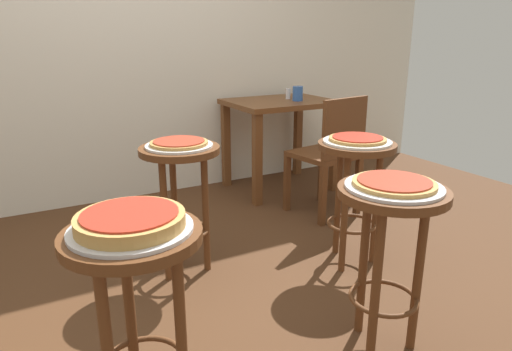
{
  "coord_description": "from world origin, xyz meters",
  "views": [
    {
      "loc": [
        -0.75,
        -1.9,
        1.24
      ],
      "look_at": [
        0.21,
        -0.16,
        0.63
      ],
      "focal_mm": 31.99,
      "sensor_mm": 36.0,
      "label": 1
    }
  ],
  "objects_px": {
    "stool_rear": "(180,179)",
    "serving_plate_leftside": "(357,142)",
    "stool_leftside": "(355,174)",
    "condiment_shaker": "(288,94)",
    "stool_foreground": "(390,231)",
    "pizza_rear": "(178,143)",
    "pizza_foreground": "(394,183)",
    "serving_plate_rear": "(178,146)",
    "pizza_middle": "(130,220)",
    "serving_plate_foreground": "(394,187)",
    "cup_near_edge": "(298,94)",
    "stool_middle": "(136,284)",
    "wooden_chair": "(331,152)",
    "serving_plate_middle": "(131,229)",
    "dining_table": "(280,117)",
    "pizza_leftside": "(357,139)"
  },
  "relations": [
    {
      "from": "stool_foreground",
      "to": "condiment_shaker",
      "type": "distance_m",
      "value": 2.17
    },
    {
      "from": "stool_rear",
      "to": "serving_plate_rear",
      "type": "distance_m",
      "value": 0.18
    },
    {
      "from": "stool_rear",
      "to": "cup_near_edge",
      "type": "relative_size",
      "value": 6.05
    },
    {
      "from": "pizza_middle",
      "to": "condiment_shaker",
      "type": "relative_size",
      "value": 3.67
    },
    {
      "from": "serving_plate_foreground",
      "to": "stool_middle",
      "type": "distance_m",
      "value": 0.97
    },
    {
      "from": "serving_plate_middle",
      "to": "serving_plate_leftside",
      "type": "relative_size",
      "value": 1.0
    },
    {
      "from": "stool_rear",
      "to": "serving_plate_leftside",
      "type": "bearing_deg",
      "value": -23.13
    },
    {
      "from": "serving_plate_foreground",
      "to": "stool_rear",
      "type": "distance_m",
      "value": 1.14
    },
    {
      "from": "stool_middle",
      "to": "serving_plate_middle",
      "type": "bearing_deg",
      "value": 0.0
    },
    {
      "from": "serving_plate_leftside",
      "to": "pizza_leftside",
      "type": "bearing_deg",
      "value": -90.0
    },
    {
      "from": "serving_plate_foreground",
      "to": "condiment_shaker",
      "type": "bearing_deg",
      "value": 67.86
    },
    {
      "from": "pizza_middle",
      "to": "wooden_chair",
      "type": "distance_m",
      "value": 2.07
    },
    {
      "from": "serving_plate_foreground",
      "to": "pizza_middle",
      "type": "xyz_separation_m",
      "value": [
        -0.95,
        0.08,
        0.03
      ]
    },
    {
      "from": "pizza_foreground",
      "to": "cup_near_edge",
      "type": "bearing_deg",
      "value": 66.29
    },
    {
      "from": "stool_middle",
      "to": "stool_leftside",
      "type": "xyz_separation_m",
      "value": [
        1.34,
        0.56,
        0.0
      ]
    },
    {
      "from": "stool_leftside",
      "to": "condiment_shaker",
      "type": "distance_m",
      "value": 1.44
    },
    {
      "from": "stool_foreground",
      "to": "pizza_foreground",
      "type": "relative_size",
      "value": 2.26
    },
    {
      "from": "stool_leftside",
      "to": "pizza_leftside",
      "type": "distance_m",
      "value": 0.2
    },
    {
      "from": "pizza_leftside",
      "to": "stool_rear",
      "type": "xyz_separation_m",
      "value": [
        -0.86,
        0.37,
        -0.2
      ]
    },
    {
      "from": "pizza_foreground",
      "to": "serving_plate_rear",
      "type": "xyz_separation_m",
      "value": [
        -0.48,
        1.02,
        -0.02
      ]
    },
    {
      "from": "pizza_middle",
      "to": "dining_table",
      "type": "height_order",
      "value": "pizza_middle"
    },
    {
      "from": "cup_near_edge",
      "to": "condiment_shaker",
      "type": "distance_m",
      "value": 0.13
    },
    {
      "from": "stool_foreground",
      "to": "serving_plate_middle",
      "type": "bearing_deg",
      "value": 174.91
    },
    {
      "from": "stool_foreground",
      "to": "pizza_rear",
      "type": "bearing_deg",
      "value": 115.26
    },
    {
      "from": "stool_middle",
      "to": "pizza_middle",
      "type": "relative_size",
      "value": 2.19
    },
    {
      "from": "stool_foreground",
      "to": "pizza_middle",
      "type": "height_order",
      "value": "pizza_middle"
    },
    {
      "from": "pizza_middle",
      "to": "dining_table",
      "type": "distance_m",
      "value": 2.53
    },
    {
      "from": "dining_table",
      "to": "stool_rear",
      "type": "bearing_deg",
      "value": -141.55
    },
    {
      "from": "serving_plate_foreground",
      "to": "pizza_middle",
      "type": "height_order",
      "value": "pizza_middle"
    },
    {
      "from": "serving_plate_leftside",
      "to": "stool_leftside",
      "type": "bearing_deg",
      "value": 180.0
    },
    {
      "from": "stool_middle",
      "to": "pizza_middle",
      "type": "distance_m",
      "value": 0.21
    },
    {
      "from": "serving_plate_middle",
      "to": "pizza_rear",
      "type": "bearing_deg",
      "value": 63.01
    },
    {
      "from": "stool_leftside",
      "to": "pizza_leftside",
      "type": "xyz_separation_m",
      "value": [
        0.0,
        -0.0,
        0.2
      ]
    },
    {
      "from": "cup_near_edge",
      "to": "pizza_leftside",
      "type": "bearing_deg",
      "value": -109.69
    },
    {
      "from": "stool_leftside",
      "to": "stool_foreground",
      "type": "bearing_deg",
      "value": -120.66
    },
    {
      "from": "pizza_leftside",
      "to": "stool_rear",
      "type": "bearing_deg",
      "value": 156.87
    },
    {
      "from": "stool_rear",
      "to": "serving_plate_middle",
      "type": "bearing_deg",
      "value": -116.99
    },
    {
      "from": "stool_rear",
      "to": "cup_near_edge",
      "type": "distance_m",
      "value": 1.58
    },
    {
      "from": "serving_plate_rear",
      "to": "wooden_chair",
      "type": "distance_m",
      "value": 1.25
    },
    {
      "from": "stool_leftside",
      "to": "condiment_shaker",
      "type": "height_order",
      "value": "condiment_shaker"
    },
    {
      "from": "serving_plate_foreground",
      "to": "cup_near_edge",
      "type": "bearing_deg",
      "value": 66.29
    },
    {
      "from": "serving_plate_middle",
      "to": "stool_leftside",
      "type": "xyz_separation_m",
      "value": [
        1.34,
        0.56,
        -0.18
      ]
    },
    {
      "from": "stool_foreground",
      "to": "serving_plate_middle",
      "type": "distance_m",
      "value": 0.97
    },
    {
      "from": "dining_table",
      "to": "pizza_leftside",
      "type": "bearing_deg",
      "value": -104.4
    },
    {
      "from": "serving_plate_foreground",
      "to": "stool_rear",
      "type": "height_order",
      "value": "serving_plate_foreground"
    },
    {
      "from": "condiment_shaker",
      "to": "pizza_foreground",
      "type": "bearing_deg",
      "value": -112.14
    },
    {
      "from": "pizza_rear",
      "to": "dining_table",
      "type": "bearing_deg",
      "value": 38.45
    },
    {
      "from": "pizza_middle",
      "to": "serving_plate_leftside",
      "type": "height_order",
      "value": "pizza_middle"
    },
    {
      "from": "pizza_middle",
      "to": "dining_table",
      "type": "xyz_separation_m",
      "value": [
        1.68,
        1.89,
        -0.13
      ]
    },
    {
      "from": "stool_leftside",
      "to": "pizza_rear",
      "type": "bearing_deg",
      "value": 156.87
    }
  ]
}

